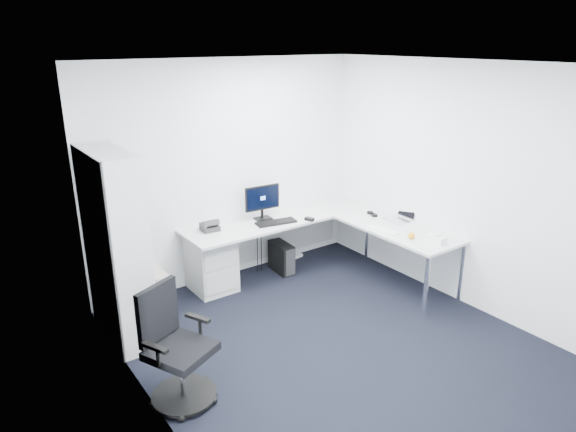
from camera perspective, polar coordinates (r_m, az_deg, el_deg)
ground at (r=5.28m, az=5.47°, el=-14.26°), size 4.20×4.20×0.00m
ceiling at (r=4.42m, az=6.61°, el=16.41°), size 4.20×4.20×0.00m
wall_back at (r=6.33m, az=-6.66°, el=4.85°), size 3.60×0.02×2.70m
wall_front at (r=3.54m, az=29.33°, el=-9.59°), size 3.60×0.02×2.70m
wall_left at (r=3.81m, az=-14.92°, el=-5.58°), size 0.02×4.20×2.70m
wall_right at (r=5.98m, az=19.09°, el=3.04°), size 0.02×4.20×2.70m
l_desk at (r=6.37m, az=1.10°, el=-4.19°), size 2.58×1.44×0.75m
drawer_pedestal at (r=6.28m, az=-8.68°, el=-4.88°), size 0.48×0.60×0.73m
bookshelf at (r=5.29m, az=-18.53°, el=-3.35°), size 0.38×0.97×1.94m
task_chair at (r=4.41m, az=-11.85°, el=-14.13°), size 0.76×0.76×1.02m
black_pc_tower at (r=6.71m, az=-0.73°, el=-4.63°), size 0.20×0.41×0.39m
beige_pc_tower at (r=6.18m, az=-14.23°, el=-7.57°), size 0.18×0.39×0.36m
power_strip at (r=7.13m, az=0.46°, el=-4.68°), size 0.36×0.10×0.04m
monitor at (r=6.37m, az=-2.83°, el=1.55°), size 0.48×0.18×0.45m
black_keyboard at (r=6.29m, az=-1.33°, el=-0.71°), size 0.52×0.26×0.02m
mouse at (r=6.39m, az=2.39°, el=-0.34°), size 0.10×0.13×0.04m
desk_phone at (r=6.11m, az=-8.71°, el=-0.98°), size 0.21×0.21×0.14m
laptop at (r=6.47m, az=11.99°, el=0.36°), size 0.32×0.31×0.22m
white_keyboard at (r=6.17m, az=10.49°, el=-1.50°), size 0.17×0.43×0.01m
headphones at (r=6.66m, az=9.35°, el=0.30°), size 0.16×0.20×0.05m
orange_fruit at (r=5.96m, az=13.55°, el=-2.12°), size 0.08×0.08×0.08m
tissue_box at (r=5.93m, az=16.06°, el=-2.48°), size 0.13×0.23×0.08m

